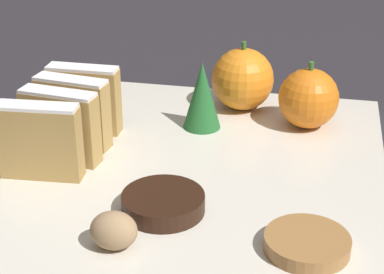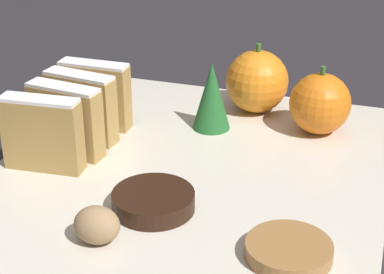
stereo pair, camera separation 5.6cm
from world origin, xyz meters
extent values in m
plane|color=#28262B|center=(0.00, 0.00, 0.00)|extent=(6.00, 6.00, 0.00)
cube|color=silver|center=(0.00, 0.00, 0.01)|extent=(0.34, 0.38, 0.01)
cube|color=tan|center=(-0.12, -0.04, 0.04)|extent=(0.07, 0.03, 0.06)
cube|color=white|center=(-0.12, -0.04, 0.08)|extent=(0.07, 0.02, 0.00)
cube|color=tan|center=(-0.12, -0.01, 0.04)|extent=(0.07, 0.03, 0.06)
cube|color=white|center=(-0.12, -0.01, 0.08)|extent=(0.07, 0.03, 0.00)
cube|color=tan|center=(-0.12, 0.02, 0.04)|extent=(0.07, 0.03, 0.06)
cube|color=white|center=(-0.12, 0.02, 0.08)|extent=(0.07, 0.03, 0.00)
cube|color=tan|center=(-0.12, 0.05, 0.04)|extent=(0.07, 0.02, 0.06)
cube|color=white|center=(-0.12, 0.05, 0.08)|extent=(0.07, 0.02, 0.00)
sphere|color=orange|center=(0.10, 0.11, 0.04)|extent=(0.06, 0.06, 0.06)
cylinder|color=#38702D|center=(0.10, 0.11, 0.08)|extent=(0.01, 0.01, 0.01)
sphere|color=orange|center=(0.02, 0.14, 0.05)|extent=(0.07, 0.07, 0.07)
cylinder|color=#38702D|center=(0.02, 0.14, 0.08)|extent=(0.00, 0.01, 0.01)
ellipsoid|color=tan|center=(-0.03, -0.13, 0.03)|extent=(0.03, 0.03, 0.03)
cylinder|color=black|center=(-0.01, -0.08, 0.02)|extent=(0.07, 0.07, 0.01)
cylinder|color=#A3703D|center=(0.11, -0.10, 0.02)|extent=(0.06, 0.06, 0.01)
cone|color=#23662D|center=(-0.01, 0.09, 0.05)|extent=(0.04, 0.04, 0.07)
camera|label=1|loc=(0.10, -0.49, 0.29)|focal=60.00mm
camera|label=2|loc=(0.16, -0.48, 0.29)|focal=60.00mm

